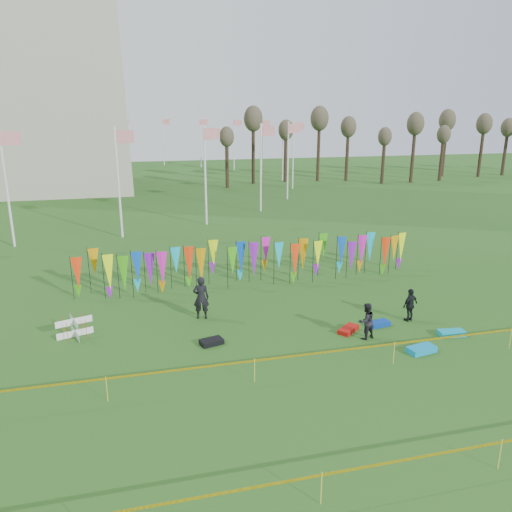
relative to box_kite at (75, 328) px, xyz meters
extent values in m
plane|color=#225116|center=(8.56, -3.76, -0.42)|extent=(160.00, 160.00, 0.00)
cylinder|color=silver|center=(22.56, 44.24, 3.58)|extent=(0.16, 0.16, 8.00)
plane|color=red|center=(23.16, 44.24, 6.88)|extent=(1.40, 0.00, 1.40)
cylinder|color=silver|center=(21.61, 51.49, 3.58)|extent=(0.16, 0.16, 8.00)
plane|color=red|center=(22.21, 51.49, 6.88)|extent=(1.40, 0.00, 1.40)
cylinder|color=silver|center=(18.81, 58.24, 3.58)|extent=(0.16, 0.16, 8.00)
plane|color=red|center=(19.41, 58.24, 6.88)|extent=(1.40, 0.00, 1.40)
cylinder|color=silver|center=(14.36, 64.04, 3.58)|extent=(0.16, 0.16, 8.00)
plane|color=red|center=(14.96, 64.04, 6.88)|extent=(1.40, 0.00, 1.40)
cylinder|color=silver|center=(8.56, 68.49, 3.58)|extent=(0.16, 0.16, 8.00)
plane|color=red|center=(9.16, 68.49, 6.88)|extent=(1.40, 0.00, 1.40)
cylinder|color=silver|center=(1.81, 71.28, 3.58)|extent=(0.16, 0.16, 8.00)
plane|color=red|center=(2.41, 71.28, 6.88)|extent=(1.40, 0.00, 1.40)
cylinder|color=silver|center=(-5.44, 72.24, 3.58)|extent=(0.16, 0.16, 8.00)
plane|color=red|center=(-4.84, 72.24, 6.88)|extent=(1.40, 0.00, 1.40)
cylinder|color=silver|center=(-12.69, 71.28, 3.58)|extent=(0.16, 0.16, 8.00)
plane|color=red|center=(-12.09, 71.28, 6.88)|extent=(1.40, 0.00, 1.40)
cylinder|color=silver|center=(-5.44, 16.24, 3.58)|extent=(0.16, 0.16, 8.00)
plane|color=red|center=(-4.84, 16.24, 6.88)|extent=(1.40, 0.00, 1.40)
cylinder|color=silver|center=(1.81, 17.19, 3.58)|extent=(0.16, 0.16, 8.00)
plane|color=red|center=(2.41, 17.19, 6.88)|extent=(1.40, 0.00, 1.40)
cylinder|color=silver|center=(8.56, 19.99, 3.58)|extent=(0.16, 0.16, 8.00)
plane|color=red|center=(9.16, 19.99, 6.88)|extent=(1.40, 0.00, 1.40)
cylinder|color=silver|center=(14.36, 24.44, 3.58)|extent=(0.16, 0.16, 8.00)
plane|color=red|center=(14.96, 24.44, 6.88)|extent=(1.40, 0.00, 1.40)
cylinder|color=silver|center=(18.81, 30.24, 3.58)|extent=(0.16, 0.16, 8.00)
plane|color=red|center=(19.41, 30.24, 6.88)|extent=(1.40, 0.00, 1.40)
cylinder|color=silver|center=(21.61, 36.99, 3.58)|extent=(0.16, 0.16, 8.00)
plane|color=red|center=(22.21, 36.99, 6.88)|extent=(1.40, 0.00, 1.40)
cylinder|color=black|center=(-0.44, 4.72, 0.74)|extent=(0.03, 0.03, 2.32)
cone|color=#F7350D|center=(-0.16, 4.72, 1.02)|extent=(0.64, 0.64, 1.60)
cylinder|color=black|center=(0.25, 4.72, 0.74)|extent=(0.03, 0.03, 2.32)
cone|color=orange|center=(0.53, 4.72, 1.02)|extent=(0.64, 0.64, 1.60)
cylinder|color=black|center=(0.94, 4.72, 0.74)|extent=(0.03, 0.03, 2.32)
cone|color=#E2FF0D|center=(1.22, 4.72, 1.02)|extent=(0.64, 0.64, 1.60)
cylinder|color=black|center=(1.64, 4.72, 0.74)|extent=(0.03, 0.03, 2.32)
cone|color=#37A512|center=(1.92, 4.72, 1.02)|extent=(0.64, 0.64, 1.60)
cylinder|color=black|center=(2.33, 4.72, 0.74)|extent=(0.03, 0.03, 2.32)
cone|color=#0B46BF|center=(2.61, 4.72, 1.02)|extent=(0.64, 0.64, 1.60)
cylinder|color=black|center=(3.02, 4.72, 0.74)|extent=(0.03, 0.03, 2.32)
cone|color=purple|center=(3.30, 4.72, 1.02)|extent=(0.64, 0.64, 1.60)
cylinder|color=black|center=(3.71, 4.72, 0.74)|extent=(0.03, 0.03, 2.32)
cone|color=#DF18B5|center=(3.99, 4.72, 1.02)|extent=(0.64, 0.64, 1.60)
cylinder|color=black|center=(4.41, 4.72, 0.74)|extent=(0.03, 0.03, 2.32)
cone|color=#0DABCE|center=(4.69, 4.72, 1.02)|extent=(0.64, 0.64, 1.60)
cylinder|color=black|center=(5.10, 4.72, 0.74)|extent=(0.03, 0.03, 2.32)
cone|color=#F7350D|center=(5.38, 4.72, 1.02)|extent=(0.64, 0.64, 1.60)
cylinder|color=black|center=(5.79, 4.72, 0.74)|extent=(0.03, 0.03, 2.32)
cone|color=orange|center=(6.07, 4.72, 1.02)|extent=(0.64, 0.64, 1.60)
cylinder|color=black|center=(6.48, 4.72, 0.74)|extent=(0.03, 0.03, 2.32)
cone|color=#E2FF0D|center=(6.76, 4.72, 1.02)|extent=(0.64, 0.64, 1.60)
cylinder|color=black|center=(7.17, 4.72, 0.74)|extent=(0.03, 0.03, 2.32)
cone|color=#37A512|center=(7.45, 4.72, 1.02)|extent=(0.64, 0.64, 1.60)
cylinder|color=black|center=(7.87, 4.72, 0.74)|extent=(0.03, 0.03, 2.32)
cone|color=#0B46BF|center=(8.15, 4.72, 1.02)|extent=(0.64, 0.64, 1.60)
cylinder|color=black|center=(8.56, 4.72, 0.74)|extent=(0.03, 0.03, 2.32)
cone|color=purple|center=(8.84, 4.72, 1.02)|extent=(0.64, 0.64, 1.60)
cylinder|color=black|center=(9.25, 4.72, 0.74)|extent=(0.03, 0.03, 2.32)
cone|color=#DF18B5|center=(9.53, 4.72, 1.02)|extent=(0.64, 0.64, 1.60)
cylinder|color=black|center=(9.94, 4.72, 0.74)|extent=(0.03, 0.03, 2.32)
cone|color=#0DABCE|center=(10.22, 4.72, 1.02)|extent=(0.64, 0.64, 1.60)
cylinder|color=black|center=(10.64, 4.72, 0.74)|extent=(0.03, 0.03, 2.32)
cone|color=#F7350D|center=(10.92, 4.72, 1.02)|extent=(0.64, 0.64, 1.60)
cylinder|color=black|center=(11.33, 4.72, 0.74)|extent=(0.03, 0.03, 2.32)
cone|color=orange|center=(11.61, 4.72, 1.02)|extent=(0.64, 0.64, 1.60)
cylinder|color=black|center=(12.02, 4.72, 0.74)|extent=(0.03, 0.03, 2.32)
cone|color=#E2FF0D|center=(12.30, 4.72, 1.02)|extent=(0.64, 0.64, 1.60)
cylinder|color=black|center=(12.71, 4.72, 0.74)|extent=(0.03, 0.03, 2.32)
cone|color=#37A512|center=(12.99, 4.72, 1.02)|extent=(0.64, 0.64, 1.60)
cylinder|color=black|center=(13.41, 4.72, 0.74)|extent=(0.03, 0.03, 2.32)
cone|color=#0B46BF|center=(13.69, 4.72, 1.02)|extent=(0.64, 0.64, 1.60)
cylinder|color=black|center=(14.10, 4.72, 0.74)|extent=(0.03, 0.03, 2.32)
cone|color=purple|center=(14.38, 4.72, 1.02)|extent=(0.64, 0.64, 1.60)
cylinder|color=black|center=(14.79, 4.72, 0.74)|extent=(0.03, 0.03, 2.32)
cone|color=#DF18B5|center=(15.07, 4.72, 1.02)|extent=(0.64, 0.64, 1.60)
cylinder|color=black|center=(15.48, 4.72, 0.74)|extent=(0.03, 0.03, 2.32)
cone|color=#0DABCE|center=(15.76, 4.72, 1.02)|extent=(0.64, 0.64, 1.60)
cylinder|color=black|center=(16.17, 4.72, 0.74)|extent=(0.03, 0.03, 2.32)
cone|color=#F7350D|center=(16.45, 4.72, 1.02)|extent=(0.64, 0.64, 1.60)
cylinder|color=black|center=(16.87, 4.72, 0.74)|extent=(0.03, 0.03, 2.32)
cone|color=orange|center=(17.15, 4.72, 1.02)|extent=(0.64, 0.64, 1.60)
cylinder|color=black|center=(17.56, 4.72, 0.74)|extent=(0.03, 0.03, 2.32)
cone|color=#E2FF0D|center=(17.84, 4.72, 1.02)|extent=(0.64, 0.64, 1.60)
cube|color=#E1C404|center=(8.56, -5.32, 0.40)|extent=(26.00, 0.01, 0.08)
cylinder|color=yellow|center=(1.56, -5.32, 0.03)|extent=(0.02, 0.02, 0.90)
cylinder|color=yellow|center=(6.56, -5.32, 0.03)|extent=(0.02, 0.02, 0.90)
cylinder|color=yellow|center=(11.56, -5.32, 0.03)|extent=(0.02, 0.02, 0.90)
cylinder|color=yellow|center=(16.56, -5.32, 0.03)|extent=(0.02, 0.02, 0.90)
cube|color=#E1C404|center=(8.56, -11.11, 0.40)|extent=(26.00, 0.01, 0.08)
cylinder|color=yellow|center=(6.56, -11.11, 0.03)|extent=(0.02, 0.02, 0.90)
cylinder|color=yellow|center=(11.56, -11.11, 0.03)|extent=(0.02, 0.02, 0.90)
cylinder|color=#3A281D|center=(14.56, 40.24, 2.78)|extent=(0.44, 0.44, 6.40)
ellipsoid|color=#4A4131|center=(14.56, 40.24, 6.14)|extent=(1.92, 1.92, 2.56)
cylinder|color=#3A281D|center=(18.56, 40.24, 2.78)|extent=(0.44, 0.44, 6.40)
ellipsoid|color=#4A4131|center=(18.56, 40.24, 6.14)|extent=(1.92, 1.92, 2.56)
cylinder|color=#3A281D|center=(22.56, 40.24, 2.78)|extent=(0.44, 0.44, 6.40)
ellipsoid|color=#4A4131|center=(22.56, 40.24, 6.14)|extent=(1.92, 1.92, 2.56)
cylinder|color=#3A281D|center=(26.56, 40.24, 2.78)|extent=(0.44, 0.44, 6.40)
ellipsoid|color=#4A4131|center=(26.56, 40.24, 6.14)|extent=(1.92, 1.92, 2.56)
cylinder|color=#3A281D|center=(30.56, 40.24, 2.78)|extent=(0.44, 0.44, 6.40)
ellipsoid|color=#4A4131|center=(30.56, 40.24, 6.14)|extent=(1.92, 1.92, 2.56)
cylinder|color=#3A281D|center=(34.56, 40.24, 2.78)|extent=(0.44, 0.44, 6.40)
ellipsoid|color=#4A4131|center=(34.56, 40.24, 6.14)|extent=(1.92, 1.92, 2.56)
cylinder|color=#3A281D|center=(38.56, 40.24, 2.78)|extent=(0.44, 0.44, 6.40)
ellipsoid|color=#4A4131|center=(38.56, 40.24, 6.14)|extent=(1.92, 1.92, 2.56)
cylinder|color=#3A281D|center=(42.56, 40.24, 2.78)|extent=(0.44, 0.44, 6.40)
ellipsoid|color=#4A4131|center=(42.56, 40.24, 6.14)|extent=(1.92, 1.92, 2.56)
cylinder|color=#3A281D|center=(46.56, 40.24, 2.78)|extent=(0.44, 0.44, 6.40)
ellipsoid|color=#4A4131|center=(46.56, 40.24, 6.14)|extent=(1.92, 1.92, 2.56)
cylinder|color=#3A281D|center=(50.56, 40.24, 2.78)|extent=(0.44, 0.44, 6.40)
ellipsoid|color=#4A4131|center=(50.56, 40.24, 6.14)|extent=(1.92, 1.92, 2.56)
cylinder|color=#3A281D|center=(54.56, 40.24, 2.78)|extent=(0.44, 0.44, 6.40)
ellipsoid|color=#4A4131|center=(54.56, 40.24, 6.14)|extent=(1.92, 1.92, 2.56)
cylinder|color=red|center=(-0.37, -0.37, 0.00)|extent=(0.02, 0.02, 0.84)
cylinder|color=red|center=(0.37, -0.37, 0.00)|extent=(0.02, 0.02, 0.84)
cylinder|color=red|center=(-0.37, 0.37, 0.00)|extent=(0.02, 0.02, 0.84)
cylinder|color=red|center=(0.37, 0.37, 0.00)|extent=(0.02, 0.02, 0.84)
imported|color=black|center=(5.37, 0.67, 0.57)|extent=(0.80, 0.64, 1.98)
imported|color=black|center=(11.63, -3.06, 0.35)|extent=(0.84, 0.64, 1.54)
imported|color=black|center=(14.35, -1.88, 0.33)|extent=(1.00, 0.78, 1.51)
cube|color=#0E95D3|center=(13.21, -4.73, -0.31)|extent=(1.21, 0.76, 0.23)
cube|color=#0936A1|center=(12.78, -2.05, -0.32)|extent=(1.01, 0.64, 0.20)
cube|color=#B6120C|center=(11.22, -2.30, -0.32)|extent=(1.14, 1.05, 0.20)
cube|color=black|center=(5.38, -2.05, -0.31)|extent=(1.01, 0.74, 0.21)
cube|color=#0DA0BE|center=(15.26, -3.69, -0.32)|extent=(1.15, 0.66, 0.21)
camera|label=1|loc=(2.66, -20.23, 8.61)|focal=35.00mm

